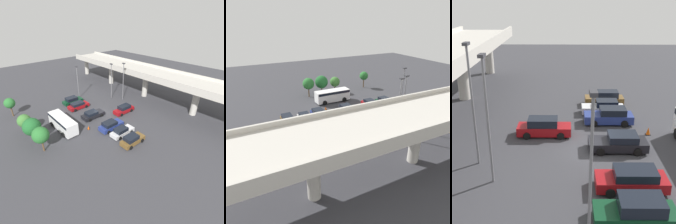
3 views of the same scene
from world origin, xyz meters
The scene contains 12 objects.
ground_plane centered at (0.00, 0.00, 0.00)m, with size 112.34×112.34×0.00m, color #38383D.
parked_car_0 centered at (-8.57, -1.93, 0.74)m, with size 2.14×4.65×1.58m.
parked_car_1 centered at (-5.38, -2.28, 0.72)m, with size 2.16×4.66×1.48m.
parked_car_2 centered at (0.06, -2.25, 0.68)m, with size 2.22×4.74×1.45m.
parked_car_3 centered at (2.83, 4.05, 0.78)m, with size 2.00×4.79×1.65m.
parked_car_4 centered at (5.67, -2.19, 0.76)m, with size 2.15×4.73×1.61m.
parked_car_5 centered at (8.34, -1.93, 0.70)m, with size 2.00×4.48×1.50m.
parked_car_6 centered at (11.20, -2.38, 0.77)m, with size 1.99×4.35×1.63m.
lamp_post_near_aisle centered at (-2.18, 8.63, 5.22)m, with size 0.70×0.35×9.03m.
lamp_post_mid_lot centered at (-9.99, 0.84, 4.75)m, with size 0.70×0.35×8.13m.
lamp_post_by_overpass centered at (-4.62, 6.99, 5.06)m, with size 0.70×0.35×8.72m.
traffic_cone centered at (3.05, -5.38, 0.33)m, with size 0.44×0.44×0.70m.
Camera 3 is at (-22.77, 1.97, 12.03)m, focal length 50.00 mm.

